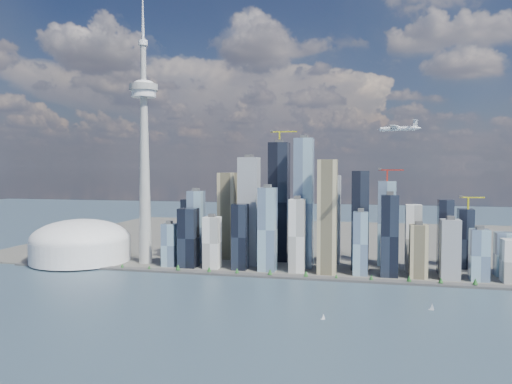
% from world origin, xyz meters
% --- Properties ---
extents(ground, '(4000.00, 4000.00, 0.00)m').
position_xyz_m(ground, '(0.00, 0.00, 0.00)').
color(ground, '#2E4650').
rests_on(ground, ground).
extents(seawall, '(1100.00, 22.00, 4.00)m').
position_xyz_m(seawall, '(0.00, 250.00, 2.00)').
color(seawall, '#383838').
rests_on(seawall, ground).
extents(land, '(1400.00, 900.00, 3.00)m').
position_xyz_m(land, '(0.00, 700.00, 1.50)').
color(land, '#4C4C47').
rests_on(land, ground).
extents(shoreline_trees, '(960.53, 7.20, 8.80)m').
position_xyz_m(shoreline_trees, '(0.00, 250.00, 8.78)').
color(shoreline_trees, '#3F2D1E').
rests_on(shoreline_trees, seawall).
extents(skyscraper_cluster, '(736.00, 142.00, 270.02)m').
position_xyz_m(skyscraper_cluster, '(59.62, 336.82, 84.05)').
color(skyscraper_cluster, black).
rests_on(skyscraper_cluster, land).
extents(needle_tower, '(56.00, 56.00, 550.50)m').
position_xyz_m(needle_tower, '(-300.00, 310.00, 235.84)').
color(needle_tower, gray).
rests_on(needle_tower, land).
extents(dome_stadium, '(200.00, 200.00, 86.00)m').
position_xyz_m(dome_stadium, '(-440.00, 300.00, 39.44)').
color(dome_stadium, silver).
rests_on(dome_stadium, land).
extents(airplane, '(67.77, 60.40, 16.71)m').
position_xyz_m(airplane, '(185.87, 219.69, 259.79)').
color(airplane, white).
rests_on(airplane, ground).
extents(sailboat_west, '(5.91, 1.64, 8.24)m').
position_xyz_m(sailboat_west, '(84.01, 23.25, 2.64)').
color(sailboat_west, white).
rests_on(sailboat_west, ground).
extents(sailboat_east, '(7.53, 4.54, 10.74)m').
position_xyz_m(sailboat_east, '(226.57, 98.36, 3.44)').
color(sailboat_east, white).
rests_on(sailboat_east, ground).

